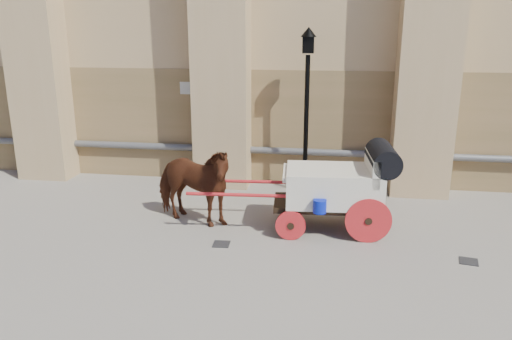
# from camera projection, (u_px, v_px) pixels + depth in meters

# --- Properties ---
(ground) EXTENTS (90.00, 90.00, 0.00)m
(ground) POSITION_uv_depth(u_px,v_px,m) (234.00, 241.00, 9.82)
(ground) COLOR slate
(ground) RESTS_ON ground
(horse) EXTENTS (2.26, 1.58, 1.74)m
(horse) POSITION_uv_depth(u_px,v_px,m) (192.00, 185.00, 10.48)
(horse) COLOR #572915
(horse) RESTS_ON ground
(carriage) EXTENTS (4.25, 1.58, 1.83)m
(carriage) POSITION_uv_depth(u_px,v_px,m) (340.00, 184.00, 10.13)
(carriage) COLOR black
(carriage) RESTS_ON ground
(street_lamp) EXTENTS (0.38, 0.38, 4.06)m
(street_lamp) POSITION_uv_depth(u_px,v_px,m) (307.00, 107.00, 12.13)
(street_lamp) COLOR black
(street_lamp) RESTS_ON ground
(drain_grate_near) EXTENTS (0.34, 0.34, 0.01)m
(drain_grate_near) POSITION_uv_depth(u_px,v_px,m) (221.00, 244.00, 9.67)
(drain_grate_near) COLOR black
(drain_grate_near) RESTS_ON ground
(drain_grate_far) EXTENTS (0.37, 0.37, 0.01)m
(drain_grate_far) POSITION_uv_depth(u_px,v_px,m) (469.00, 261.00, 8.96)
(drain_grate_far) COLOR black
(drain_grate_far) RESTS_ON ground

